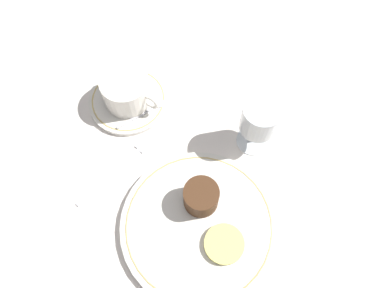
# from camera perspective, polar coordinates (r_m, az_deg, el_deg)

# --- Properties ---
(ground_plane) EXTENTS (3.00, 3.00, 0.00)m
(ground_plane) POSITION_cam_1_polar(r_m,az_deg,el_deg) (0.68, 2.27, -7.45)
(ground_plane) COLOR white
(dinner_plate) EXTENTS (0.27, 0.27, 0.01)m
(dinner_plate) POSITION_cam_1_polar(r_m,az_deg,el_deg) (0.66, 1.03, -12.26)
(dinner_plate) COLOR white
(dinner_plate) RESTS_ON ground_plane
(saucer) EXTENTS (0.16, 0.16, 0.01)m
(saucer) POSITION_cam_1_polar(r_m,az_deg,el_deg) (0.77, -9.68, 6.62)
(saucer) COLOR white
(saucer) RESTS_ON ground_plane
(coffee_cup) EXTENTS (0.12, 0.09, 0.06)m
(coffee_cup) POSITION_cam_1_polar(r_m,az_deg,el_deg) (0.74, -9.96, 8.12)
(coffee_cup) COLOR white
(coffee_cup) RESTS_ON saucer
(spoon) EXTENTS (0.06, 0.10, 0.00)m
(spoon) POSITION_cam_1_polar(r_m,az_deg,el_deg) (0.74, -6.89, 4.95)
(spoon) COLOR silver
(spoon) RESTS_ON saucer
(wine_glass) EXTENTS (0.07, 0.07, 0.12)m
(wine_glass) POSITION_cam_1_polar(r_m,az_deg,el_deg) (0.66, 10.24, 3.56)
(wine_glass) COLOR silver
(wine_glass) RESTS_ON ground_plane
(fork) EXTENTS (0.06, 0.20, 0.01)m
(fork) POSITION_cam_1_polar(r_m,az_deg,el_deg) (0.71, -9.73, -2.32)
(fork) COLOR silver
(fork) RESTS_ON ground_plane
(dessert_cake) EXTENTS (0.06, 0.06, 0.05)m
(dessert_cake) POSITION_cam_1_polar(r_m,az_deg,el_deg) (0.64, 1.37, -8.06)
(dessert_cake) COLOR #4C2D19
(dessert_cake) RESTS_ON dinner_plate
(pineapple_slice) EXTENTS (0.07, 0.07, 0.01)m
(pineapple_slice) POSITION_cam_1_polar(r_m,az_deg,el_deg) (0.64, 4.92, -14.94)
(pineapple_slice) COLOR #EFE075
(pineapple_slice) RESTS_ON dinner_plate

